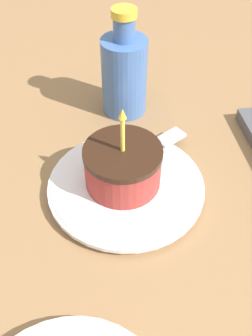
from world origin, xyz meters
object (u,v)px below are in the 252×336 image
cake_slice (123,166)px  fork (149,150)px  plate (126,186)px  bottle (124,73)px

cake_slice → fork: 0.08m
cake_slice → plate: bearing=-43.8°
fork → plate: bearing=-125.8°
bottle → plate: bearing=-97.3°
bottle → fork: bearing=-82.2°
plate → fork: size_ratio=1.46×
plate → bottle: (0.02, 0.19, 0.06)m
bottle → cake_slice: bearing=-98.5°
plate → bottle: bearing=82.7°
cake_slice → fork: (0.05, 0.05, -0.03)m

